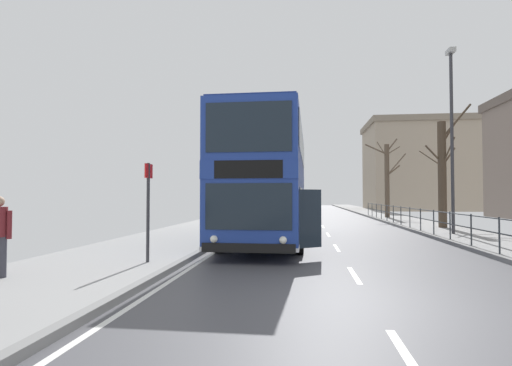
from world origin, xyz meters
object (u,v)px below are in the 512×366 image
Objects in this scene: double_decker_bus_main at (269,181)px; background_building_01 at (419,166)px; bus_stop_sign_near at (148,201)px; street_lamp_far_side at (452,127)px; bare_tree_far_02 at (443,171)px; bare_tree_far_01 at (387,178)px.

background_building_01 is (15.90, 37.03, 3.19)m from double_decker_bus_main.
street_lamp_far_side is (10.45, 8.85, 3.17)m from bus_stop_sign_near.
double_decker_bus_main is 8.78m from street_lamp_far_side.
bare_tree_far_02 is at bearing 47.92° from bus_stop_sign_near.
bare_tree_far_01 is 9.92m from bare_tree_far_02.
double_decker_bus_main is 0.83× the size of background_building_01.
street_lamp_far_side is at bearing -103.24° from background_building_01.
street_lamp_far_side is 1.27× the size of bare_tree_far_02.
street_lamp_far_side reaches higher than double_decker_bus_main.
double_decker_bus_main is 40.42m from background_building_01.
bare_tree_far_02 is at bearing 77.94° from street_lamp_far_side.
background_building_01 is at bearing 76.63° from bare_tree_far_02.
double_decker_bus_main is 1.32× the size of street_lamp_far_side.
background_building_01 is (7.25, 30.51, 2.47)m from bare_tree_far_02.
street_lamp_far_side is at bearing 40.28° from bus_stop_sign_near.
bare_tree_far_02 is (11.21, 12.41, 1.42)m from bus_stop_sign_near.
background_building_01 is (18.46, 42.92, 3.89)m from bus_stop_sign_near.
street_lamp_far_side is 0.63× the size of background_building_01.
bus_stop_sign_near is at bearing -113.27° from background_building_01.
background_building_01 is at bearing 66.76° from double_decker_bus_main.
bare_tree_far_02 is at bearing -103.37° from background_building_01.
street_lamp_far_side is 4.04m from bare_tree_far_02.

